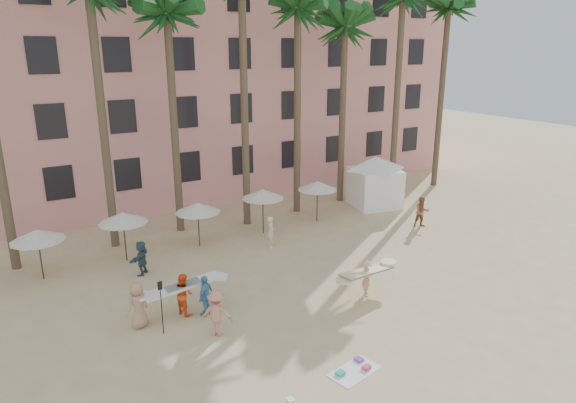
% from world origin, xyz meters
% --- Properties ---
extents(ground, '(120.00, 120.00, 0.00)m').
position_xyz_m(ground, '(0.00, 0.00, 0.00)').
color(ground, '#D1B789').
rests_on(ground, ground).
extents(pink_hotel, '(35.00, 14.00, 16.00)m').
position_xyz_m(pink_hotel, '(7.00, 26.00, 8.00)').
color(pink_hotel, pink).
rests_on(pink_hotel, ground).
extents(palm_row, '(44.40, 5.40, 16.30)m').
position_xyz_m(palm_row, '(0.51, 15.00, 12.97)').
color(palm_row, brown).
rests_on(palm_row, ground).
extents(umbrella_row, '(22.50, 2.70, 2.73)m').
position_xyz_m(umbrella_row, '(-3.00, 12.50, 2.33)').
color(umbrella_row, '#332B23').
rests_on(umbrella_row, ground).
extents(cabana, '(5.41, 5.41, 3.50)m').
position_xyz_m(cabana, '(12.24, 13.22, 2.07)').
color(cabana, white).
rests_on(cabana, ground).
extents(beach_towel, '(1.96, 1.33, 0.14)m').
position_xyz_m(beach_towel, '(-0.78, -1.06, 0.03)').
color(beach_towel, white).
rests_on(beach_towel, ground).
extents(carrier_yellow, '(2.99, 1.21, 1.67)m').
position_xyz_m(carrier_yellow, '(3.16, 3.09, 0.95)').
color(carrier_yellow, '#DFA67D').
rests_on(carrier_yellow, ground).
extents(carrier_white, '(3.29, 1.04, 1.79)m').
position_xyz_m(carrier_white, '(-4.39, 5.77, 0.96)').
color(carrier_white, '#FF541A').
rests_on(carrier_white, ground).
extents(beachgoers, '(19.27, 8.40, 1.93)m').
position_xyz_m(beachgoers, '(-1.02, 6.96, 0.92)').
color(beachgoers, tan).
rests_on(beachgoers, ground).
extents(paddle, '(0.18, 0.04, 2.23)m').
position_xyz_m(paddle, '(-5.65, 4.68, 1.41)').
color(paddle, black).
rests_on(paddle, ground).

